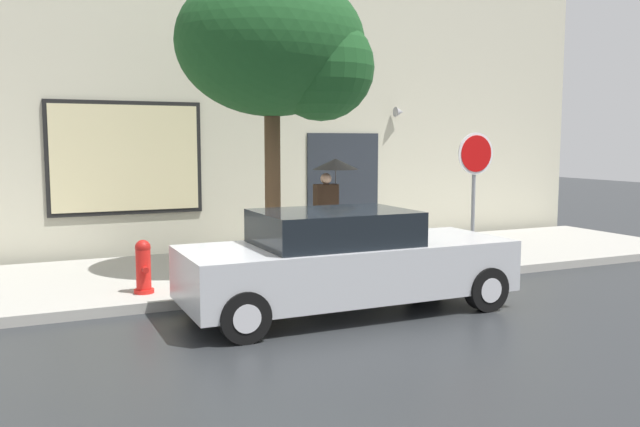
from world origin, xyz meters
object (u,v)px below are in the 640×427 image
fire_hydrant (143,267)px  stop_sign (475,172)px  pedestrian_with_umbrella (332,179)px  parked_car (346,262)px  street_tree (282,49)px

fire_hydrant → stop_sign: bearing=-2.1°
fire_hydrant → pedestrian_with_umbrella: bearing=26.8°
parked_car → street_tree: (-0.04, 2.34, 3.23)m
parked_car → stop_sign: size_ratio=1.94×
stop_sign → parked_car: bearing=-155.9°
fire_hydrant → pedestrian_with_umbrella: (4.12, 2.08, 1.11)m
parked_car → street_tree: street_tree is taller
parked_car → stop_sign: bearing=24.1°
fire_hydrant → street_tree: (2.48, 0.62, 3.40)m
parked_car → pedestrian_with_umbrella: (1.60, 3.80, 0.93)m
pedestrian_with_umbrella → stop_sign: (1.77, -2.29, 0.21)m
stop_sign → street_tree: bearing=166.3°
parked_car → fire_hydrant: 3.06m
parked_car → street_tree: 3.99m
fire_hydrant → parked_car: bearing=-34.3°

